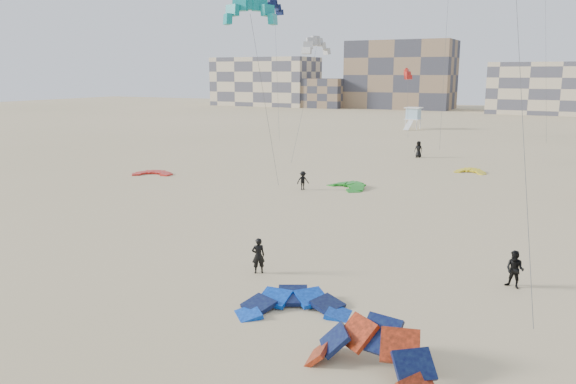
% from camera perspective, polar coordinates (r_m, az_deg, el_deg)
% --- Properties ---
extents(ground, '(320.00, 320.00, 0.00)m').
position_cam_1_polar(ground, '(25.00, -8.68, -10.48)').
color(ground, '#CEB58A').
rests_on(ground, ground).
extents(kite_ground_blue, '(5.73, 5.84, 2.01)m').
position_cam_1_polar(kite_ground_blue, '(23.40, 0.54, -11.95)').
color(kite_ground_blue, blue).
rests_on(kite_ground_blue, ground).
extents(kite_ground_orange, '(4.89, 4.93, 4.22)m').
position_cam_1_polar(kite_ground_orange, '(19.33, 8.29, -17.57)').
color(kite_ground_orange, red).
rests_on(kite_ground_orange, ground).
extents(kite_ground_red, '(4.46, 4.58, 0.61)m').
position_cam_1_polar(kite_ground_red, '(55.17, -13.59, 1.74)').
color(kite_ground_red, red).
rests_on(kite_ground_red, ground).
extents(kite_ground_green, '(5.14, 5.19, 1.43)m').
position_cam_1_polar(kite_ground_green, '(47.59, 6.04, 0.41)').
color(kite_ground_green, '#1F7F1E').
rests_on(kite_ground_green, ground).
extents(kite_ground_yellow, '(2.88, 3.05, 1.29)m').
position_cam_1_polar(kite_ground_yellow, '(57.33, 18.00, 1.86)').
color(kite_ground_yellow, '#DCE610').
rests_on(kite_ground_yellow, ground).
extents(kitesurfer_main, '(0.76, 0.74, 1.76)m').
position_cam_1_polar(kitesurfer_main, '(27.24, -3.04, -6.47)').
color(kitesurfer_main, black).
rests_on(kitesurfer_main, ground).
extents(kitesurfer_b, '(1.00, 0.88, 1.73)m').
position_cam_1_polar(kitesurfer_b, '(27.36, 22.05, -7.31)').
color(kitesurfer_b, black).
rests_on(kitesurfer_b, ground).
extents(kitesurfer_c, '(1.15, 1.10, 1.57)m').
position_cam_1_polar(kitesurfer_c, '(46.42, 1.52, 1.17)').
color(kitesurfer_c, black).
rests_on(kitesurfer_c, ground).
extents(kitesurfer_e, '(0.98, 0.70, 1.89)m').
position_cam_1_polar(kitesurfer_e, '(66.16, 13.12, 4.25)').
color(kitesurfer_e, black).
rests_on(kitesurfer_e, ground).
extents(kite_fly_teal_a, '(4.88, 4.81, 13.73)m').
position_cam_1_polar(kite_fly_teal_a, '(41.44, -3.87, 17.64)').
color(kite_fly_teal_a, teal).
rests_on(kite_fly_teal_a, ground).
extents(kite_fly_grey, '(4.33, 8.55, 12.27)m').
position_cam_1_polar(kite_fly_grey, '(59.61, 2.90, 14.46)').
color(kite_fly_grey, silver).
rests_on(kite_fly_grey, ground).
extents(kite_fly_navy, '(5.20, 6.85, 18.13)m').
position_cam_1_polar(kite_fly_navy, '(77.95, -1.36, 18.17)').
color(kite_fly_navy, '#112346').
rests_on(kite_fly_navy, ground).
extents(kite_fly_red, '(5.43, 12.92, 9.39)m').
position_cam_1_polar(kite_fly_red, '(88.14, 12.07, 11.54)').
color(kite_fly_red, red).
rests_on(kite_fly_red, ground).
extents(lifeguard_tower_far, '(2.78, 5.16, 3.72)m').
position_cam_1_polar(lifeguard_tower_far, '(100.17, 12.59, 7.32)').
color(lifeguard_tower_far, white).
rests_on(lifeguard_tower_far, ground).
extents(condo_west_a, '(30.00, 15.00, 14.00)m').
position_cam_1_polar(condo_west_a, '(170.59, -2.29, 11.14)').
color(condo_west_a, beige).
rests_on(condo_west_a, ground).
extents(condo_west_b, '(28.00, 14.00, 18.00)m').
position_cam_1_polar(condo_west_b, '(158.76, 11.39, 11.58)').
color(condo_west_b, '#82694F').
rests_on(condo_west_b, ground).
extents(condo_mid, '(32.00, 16.00, 12.00)m').
position_cam_1_polar(condo_mid, '(148.71, 26.08, 9.45)').
color(condo_mid, beige).
rests_on(condo_mid, ground).
extents(condo_fill_left, '(12.00, 10.00, 8.00)m').
position_cam_1_polar(condo_fill_left, '(159.96, 3.71, 10.00)').
color(condo_fill_left, '#82694F').
rests_on(condo_fill_left, ground).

